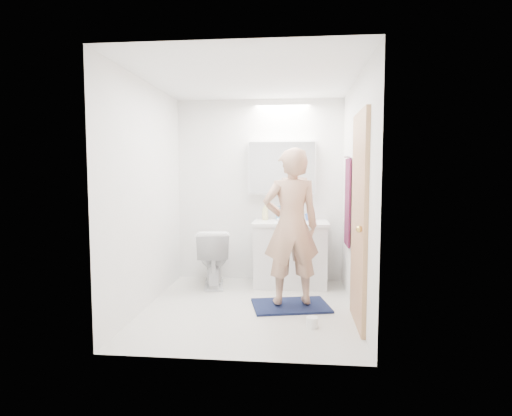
# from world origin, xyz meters

# --- Properties ---
(floor) EXTENTS (2.50, 2.50, 0.00)m
(floor) POSITION_xyz_m (0.00, 0.00, 0.00)
(floor) COLOR silver
(floor) RESTS_ON ground
(ceiling) EXTENTS (2.50, 2.50, 0.00)m
(ceiling) POSITION_xyz_m (0.00, 0.00, 2.40)
(ceiling) COLOR white
(ceiling) RESTS_ON floor
(wall_back) EXTENTS (2.50, 0.00, 2.50)m
(wall_back) POSITION_xyz_m (0.00, 1.25, 1.20)
(wall_back) COLOR white
(wall_back) RESTS_ON floor
(wall_front) EXTENTS (2.50, 0.00, 2.50)m
(wall_front) POSITION_xyz_m (0.00, -1.25, 1.20)
(wall_front) COLOR white
(wall_front) RESTS_ON floor
(wall_left) EXTENTS (0.00, 2.50, 2.50)m
(wall_left) POSITION_xyz_m (-1.10, 0.00, 1.20)
(wall_left) COLOR white
(wall_left) RESTS_ON floor
(wall_right) EXTENTS (0.00, 2.50, 2.50)m
(wall_right) POSITION_xyz_m (1.10, 0.00, 1.20)
(wall_right) COLOR white
(wall_right) RESTS_ON floor
(vanity_cabinet) EXTENTS (0.90, 0.55, 0.78)m
(vanity_cabinet) POSITION_xyz_m (0.42, 0.96, 0.39)
(vanity_cabinet) COLOR silver
(vanity_cabinet) RESTS_ON floor
(countertop) EXTENTS (0.95, 0.58, 0.04)m
(countertop) POSITION_xyz_m (0.42, 0.96, 0.80)
(countertop) COLOR white
(countertop) RESTS_ON vanity_cabinet
(sink_basin) EXTENTS (0.36, 0.36, 0.03)m
(sink_basin) POSITION_xyz_m (0.42, 0.99, 0.84)
(sink_basin) COLOR white
(sink_basin) RESTS_ON countertop
(faucet) EXTENTS (0.02, 0.02, 0.16)m
(faucet) POSITION_xyz_m (0.42, 1.19, 0.90)
(faucet) COLOR silver
(faucet) RESTS_ON countertop
(medicine_cabinet) EXTENTS (0.88, 0.14, 0.70)m
(medicine_cabinet) POSITION_xyz_m (0.30, 1.18, 1.50)
(medicine_cabinet) COLOR white
(medicine_cabinet) RESTS_ON wall_back
(mirror_panel) EXTENTS (0.84, 0.01, 0.66)m
(mirror_panel) POSITION_xyz_m (0.30, 1.10, 1.50)
(mirror_panel) COLOR silver
(mirror_panel) RESTS_ON medicine_cabinet
(toilet) EXTENTS (0.53, 0.78, 0.73)m
(toilet) POSITION_xyz_m (-0.56, 0.85, 0.36)
(toilet) COLOR white
(toilet) RESTS_ON floor
(bath_rug) EXTENTS (0.90, 0.71, 0.02)m
(bath_rug) POSITION_xyz_m (0.44, 0.09, 0.01)
(bath_rug) COLOR #121A38
(bath_rug) RESTS_ON floor
(person) EXTENTS (0.67, 0.51, 1.65)m
(person) POSITION_xyz_m (0.44, 0.09, 0.87)
(person) COLOR tan
(person) RESTS_ON bath_rug
(door) EXTENTS (0.04, 0.80, 2.00)m
(door) POSITION_xyz_m (1.08, -0.35, 1.00)
(door) COLOR tan
(door) RESTS_ON wall_right
(door_knob) EXTENTS (0.06, 0.06, 0.06)m
(door_knob) POSITION_xyz_m (1.04, -0.65, 0.95)
(door_knob) COLOR gold
(door_knob) RESTS_ON door
(towel) EXTENTS (0.02, 0.42, 1.00)m
(towel) POSITION_xyz_m (1.08, 0.55, 1.10)
(towel) COLOR #1A133E
(towel) RESTS_ON wall_right
(towel_hook) EXTENTS (0.07, 0.02, 0.02)m
(towel_hook) POSITION_xyz_m (1.07, 0.55, 1.62)
(towel_hook) COLOR silver
(towel_hook) RESTS_ON wall_right
(soap_bottle_a) EXTENTS (0.11, 0.11, 0.23)m
(soap_bottle_a) POSITION_xyz_m (0.09, 1.11, 0.93)
(soap_bottle_a) COLOR beige
(soap_bottle_a) RESTS_ON countertop
(soap_bottle_b) EXTENTS (0.12, 0.12, 0.19)m
(soap_bottle_b) POSITION_xyz_m (0.28, 1.15, 0.91)
(soap_bottle_b) COLOR #5184AE
(soap_bottle_b) RESTS_ON countertop
(toothbrush_cup) EXTENTS (0.11, 0.11, 0.09)m
(toothbrush_cup) POSITION_xyz_m (0.65, 1.12, 0.86)
(toothbrush_cup) COLOR #426AC8
(toothbrush_cup) RESTS_ON countertop
(toilet_paper_roll) EXTENTS (0.11, 0.11, 0.10)m
(toilet_paper_roll) POSITION_xyz_m (0.65, -0.50, 0.05)
(toilet_paper_roll) COLOR white
(toilet_paper_roll) RESTS_ON floor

